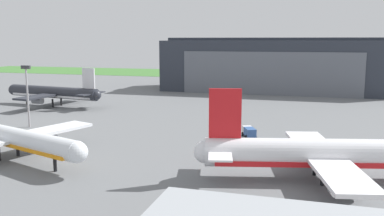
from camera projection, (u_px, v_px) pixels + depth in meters
ground_plane at (255, 157)px, 74.25m from camera, size 440.00×440.00×0.00m
grass_field_strip at (294, 76)px, 240.45m from camera, size 440.00×56.00×0.08m
maintenance_hangar at (273, 66)px, 168.21m from camera, size 87.98×28.66×21.57m
airliner_near_left at (330, 155)px, 61.48m from camera, size 39.85×32.33×13.79m
airliner_far_right at (53, 93)px, 130.52m from camera, size 36.15×29.28×12.44m
airliner_near_right at (12, 138)px, 72.36m from camera, size 35.63×33.10×11.63m
stair_truck at (249, 132)px, 89.16m from camera, size 3.69×5.15×2.15m
apron_light_mast at (27, 90)px, 98.34m from camera, size 2.40×0.50×14.81m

